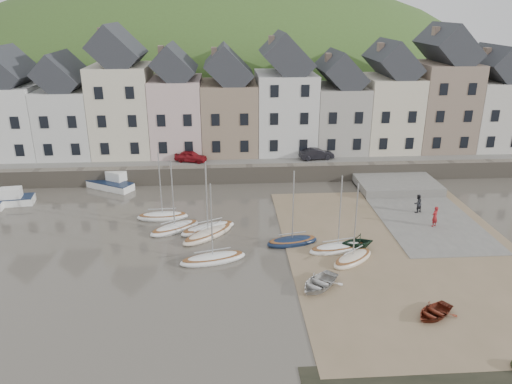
{
  "coord_description": "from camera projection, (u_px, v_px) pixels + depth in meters",
  "views": [
    {
      "loc": [
        -2.55,
        -32.59,
        17.72
      ],
      "look_at": [
        0.0,
        6.0,
        3.0
      ],
      "focal_mm": 34.64,
      "sensor_mm": 36.0,
      "label": 1
    }
  ],
  "objects": [
    {
      "name": "quay_street",
      "position": [
        248.0,
        158.0,
        55.41
      ],
      "size": [
        70.0,
        7.0,
        0.1
      ],
      "primitive_type": "cube",
      "color": "slate",
      "rests_on": "quay_land"
    },
    {
      "name": "beach",
      "position": [
        405.0,
        253.0,
        37.52
      ],
      "size": [
        18.0,
        26.0,
        0.06
      ],
      "primitive_type": "cube",
      "color": "#7D694C",
      "rests_on": "ground"
    },
    {
      "name": "sailboat_1",
      "position": [
        175.0,
        228.0,
        41.19
      ],
      "size": [
        4.58,
        3.74,
        6.32
      ],
      "color": "white",
      "rests_on": "ground"
    },
    {
      "name": "motorboat_2",
      "position": [
        111.0,
        183.0,
        50.69
      ],
      "size": [
        5.4,
        4.18,
        1.7
      ],
      "color": "white",
      "rests_on": "ground"
    },
    {
      "name": "sailboat_6",
      "position": [
        338.0,
        248.0,
        37.82
      ],
      "size": [
        4.9,
        2.5,
        6.32
      ],
      "color": "white",
      "rests_on": "ground"
    },
    {
      "name": "sailboat_3",
      "position": [
        208.0,
        228.0,
        41.11
      ],
      "size": [
        4.99,
        3.42,
        6.32
      ],
      "color": "white",
      "rests_on": "ground"
    },
    {
      "name": "quay_land",
      "position": [
        243.0,
        139.0,
        66.42
      ],
      "size": [
        90.0,
        30.0,
        1.5
      ],
      "primitive_type": "cube",
      "color": "#3D5A24",
      "rests_on": "ground"
    },
    {
      "name": "sailboat_2",
      "position": [
        208.0,
        234.0,
        40.09
      ],
      "size": [
        4.8,
        4.59,
        6.32
      ],
      "color": "beige",
      "rests_on": "ground"
    },
    {
      "name": "hillside",
      "position": [
        213.0,
        195.0,
        98.89
      ],
      "size": [
        134.4,
        84.0,
        84.0
      ],
      "color": "#3D5A24",
      "rests_on": "ground"
    },
    {
      "name": "rowboat_green",
      "position": [
        358.0,
        242.0,
        37.8
      ],
      "size": [
        2.7,
        2.4,
        1.32
      ],
      "primitive_type": "imported",
      "rotation": [
        0.0,
        0.0,
        -1.47
      ],
      "color": "black",
      "rests_on": "beach"
    },
    {
      "name": "person_dark",
      "position": [
        418.0,
        203.0,
        44.37
      ],
      "size": [
        1.02,
        0.93,
        1.7
      ],
      "primitive_type": "imported",
      "rotation": [
        0.0,
        0.0,
        3.57
      ],
      "color": "#222327",
      "rests_on": "slipway"
    },
    {
      "name": "person_red",
      "position": [
        435.0,
        216.0,
        41.55
      ],
      "size": [
        0.78,
        0.72,
        1.79
      ],
      "primitive_type": "imported",
      "rotation": [
        0.0,
        0.0,
        3.73
      ],
      "color": "maroon",
      "rests_on": "slipway"
    },
    {
      "name": "slipway",
      "position": [
        418.0,
        210.0,
        45.21
      ],
      "size": [
        8.0,
        18.0,
        0.12
      ],
      "primitive_type": "cube",
      "color": "slate",
      "rests_on": "ground"
    },
    {
      "name": "rowboat_white",
      "position": [
        319.0,
        283.0,
        32.78
      ],
      "size": [
        4.09,
        4.12,
        0.7
      ],
      "primitive_type": "imported",
      "rotation": [
        0.0,
        0.0,
        -0.77
      ],
      "color": "beige",
      "rests_on": "beach"
    },
    {
      "name": "car_left",
      "position": [
        191.0,
        156.0,
        53.87
      ],
      "size": [
        3.79,
        2.41,
        1.2
      ],
      "primitive_type": "imported",
      "rotation": [
        0.0,
        0.0,
        1.27
      ],
      "color": "maroon",
      "rests_on": "quay_street"
    },
    {
      "name": "sailboat_7",
      "position": [
        353.0,
        258.0,
        36.24
      ],
      "size": [
        4.08,
        3.68,
        6.32
      ],
      "color": "beige",
      "rests_on": "ground"
    },
    {
      "name": "ground",
      "position": [
        261.0,
        258.0,
        36.85
      ],
      "size": [
        160.0,
        160.0,
        0.0
      ],
      "primitive_type": "plane",
      "color": "#4B453B",
      "rests_on": "ground"
    },
    {
      "name": "sailboat_0",
      "position": [
        163.0,
        216.0,
        43.5
      ],
      "size": [
        4.53,
        1.7,
        6.32
      ],
      "color": "white",
      "rests_on": "ground"
    },
    {
      "name": "car_right",
      "position": [
        317.0,
        154.0,
        54.71
      ],
      "size": [
        3.93,
        1.83,
        1.25
      ],
      "primitive_type": "imported",
      "rotation": [
        0.0,
        0.0,
        1.71
      ],
      "color": "black",
      "rests_on": "quay_street"
    },
    {
      "name": "seawall",
      "position": [
        249.0,
        174.0,
        52.38
      ],
      "size": [
        70.0,
        1.2,
        1.8
      ],
      "primitive_type": "cube",
      "color": "slate",
      "rests_on": "ground"
    },
    {
      "name": "townhouse_terrace",
      "position": [
        261.0,
        101.0,
        56.73
      ],
      "size": [
        61.05,
        8.0,
        13.93
      ],
      "color": "silver",
      "rests_on": "quay_land"
    },
    {
      "name": "motorboat_0",
      "position": [
        6.0,
        199.0,
        46.39
      ],
      "size": [
        5.47,
        2.44,
        1.7
      ],
      "color": "white",
      "rests_on": "ground"
    },
    {
      "name": "sailboat_5",
      "position": [
        292.0,
        241.0,
        38.88
      ],
      "size": [
        4.36,
        2.32,
        6.32
      ],
      "color": "#12203B",
      "rests_on": "ground"
    },
    {
      "name": "rowboat_red",
      "position": [
        434.0,
        312.0,
        29.76
      ],
      "size": [
        3.49,
        3.27,
        0.59
      ],
      "primitive_type": "imported",
      "rotation": [
        0.0,
        0.0,
        -0.98
      ],
      "color": "maroon",
      "rests_on": "beach"
    },
    {
      "name": "sailboat_4",
      "position": [
        213.0,
        258.0,
        36.24
      ],
      "size": [
        5.19,
        2.69,
        6.32
      ],
      "color": "white",
      "rests_on": "ground"
    }
  ]
}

